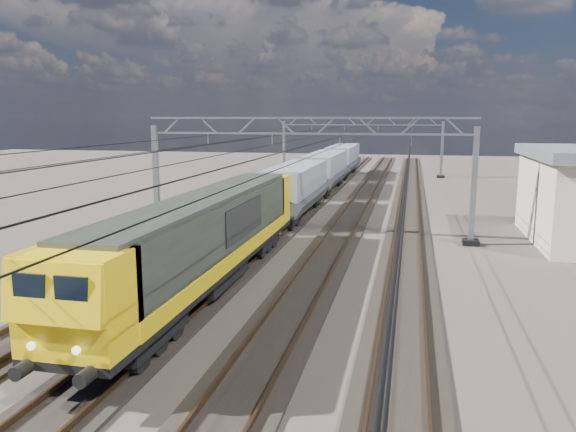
% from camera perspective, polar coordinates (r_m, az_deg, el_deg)
% --- Properties ---
extents(ground, '(160.00, 160.00, 0.00)m').
position_cam_1_polar(ground, '(29.85, 0.31, -3.75)').
color(ground, '#2C2621').
rests_on(ground, ground).
extents(track_outer_west, '(2.60, 140.00, 0.30)m').
position_cam_1_polar(track_outer_west, '(31.60, -10.40, -3.00)').
color(track_outer_west, black).
rests_on(track_outer_west, ground).
extents(track_loco, '(2.60, 140.00, 0.30)m').
position_cam_1_polar(track_loco, '(30.30, -3.40, -3.42)').
color(track_loco, black).
rests_on(track_loco, ground).
extents(track_inner_east, '(2.60, 140.00, 0.30)m').
position_cam_1_polar(track_inner_east, '(29.49, 4.12, -3.80)').
color(track_inner_east, black).
rests_on(track_inner_east, ground).
extents(track_outer_east, '(2.60, 140.00, 0.30)m').
position_cam_1_polar(track_outer_east, '(29.20, 11.93, -4.14)').
color(track_outer_east, black).
rests_on(track_outer_east, ground).
extents(catenary_gantry_mid, '(19.90, 0.90, 7.11)m').
position_cam_1_polar(catenary_gantry_mid, '(33.06, 1.77, 4.47)').
color(catenary_gantry_mid, gray).
rests_on(catenary_gantry_mid, ground).
extents(catenary_gantry_far, '(19.90, 0.90, 7.11)m').
position_cam_1_polar(catenary_gantry_far, '(68.68, 7.40, 7.30)').
color(catenary_gantry_far, gray).
rests_on(catenary_gantry_far, ground).
extents(overhead_wires, '(12.03, 140.00, 0.53)m').
position_cam_1_polar(overhead_wires, '(36.87, 2.96, 7.91)').
color(overhead_wires, black).
rests_on(overhead_wires, ground).
extents(locomotive, '(2.76, 21.10, 3.62)m').
position_cam_1_polar(locomotive, '(23.18, -8.28, -2.00)').
color(locomotive, black).
rests_on(locomotive, ground).
extents(hopper_wagon_lead, '(3.38, 13.00, 3.25)m').
position_cam_1_polar(hopper_wagon_lead, '(40.01, 0.68, 3.04)').
color(hopper_wagon_lead, black).
rests_on(hopper_wagon_lead, ground).
extents(hopper_wagon_mid, '(3.38, 13.00, 3.25)m').
position_cam_1_polar(hopper_wagon_mid, '(53.91, 3.77, 4.84)').
color(hopper_wagon_mid, black).
rests_on(hopper_wagon_mid, ground).
extents(hopper_wagon_third, '(3.38, 13.00, 3.25)m').
position_cam_1_polar(hopper_wagon_third, '(67.94, 5.60, 5.89)').
color(hopper_wagon_third, black).
rests_on(hopper_wagon_third, ground).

